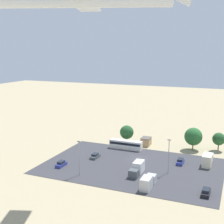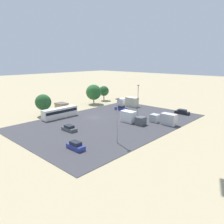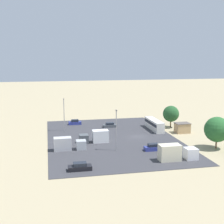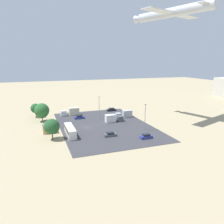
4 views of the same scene
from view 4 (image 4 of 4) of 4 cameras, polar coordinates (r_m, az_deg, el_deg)
The scene contains 17 objects.
ground_plane at distance 85.08m, azimuth -6.58°, elevation -3.93°, with size 400.00×400.00×0.00m, color tan.
parking_lot_surface at distance 86.86m, azimuth -2.02°, elevation -3.45°, with size 51.71×34.18×0.08m.
shed_building at distance 80.84m, azimuth -16.22°, elevation -4.23°, with size 3.31×4.19×2.91m.
bus at distance 76.41m, azimuth -10.88°, elevation -4.77°, with size 11.42×2.54×3.02m.
parked_car_0 at distance 73.01m, azimuth 8.91°, elevation -6.34°, with size 1.76×4.10×1.62m.
parked_car_1 at distance 110.59m, azimuth -0.15°, elevation 0.61°, with size 1.90×4.61×1.54m.
parked_car_2 at distance 74.23m, azimuth -0.47°, elevation -5.90°, with size 1.92×4.25×1.43m.
parked_car_3 at distance 96.98m, azimuth -8.51°, elevation -1.35°, with size 1.82×4.30×1.63m.
parked_truck_0 at distance 98.36m, azimuth 3.33°, elevation -0.57°, with size 2.36×7.57×3.09m.
parked_truck_1 at distance 90.97m, azimuth 0.28°, elevation -1.70°, with size 2.46×7.50×3.14m.
parked_truck_2 at distance 103.63m, azimuth -10.65°, elevation 0.04°, with size 2.58×8.43×3.48m.
tree_near_shed at distance 73.19m, azimuth -15.45°, elevation -3.68°, with size 5.02×5.02×6.84m.
tree_apron_mid at distance 95.75m, azimuth -17.87°, elevation 0.38°, with size 6.10×6.10×7.77m.
tree_apron_far at distance 103.83m, azimuth -19.35°, elevation 0.91°, with size 4.32×4.32×6.28m.
light_pole_lot_centre at distance 96.21m, azimuth -3.38°, elevation 1.47°, with size 0.90×0.28×9.70m.
light_pole_lot_edge at distance 80.29m, azimuth 8.64°, elevation -1.06°, with size 0.90×0.28×9.70m.
airplane at distance 97.23m, azimuth 14.95°, elevation 23.77°, with size 36.58×30.86×8.79m.
Camera 4 is at (79.19, -18.22, 25.22)m, focal length 35.00 mm.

